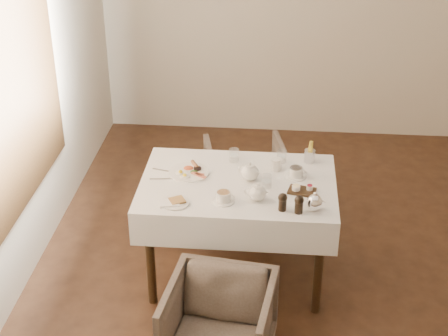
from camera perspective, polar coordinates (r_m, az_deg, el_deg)
room at (r=4.35m, az=-18.06°, el=8.64°), size 5.00×5.00×5.00m
table at (r=4.55m, az=1.16°, el=-2.45°), size 1.28×0.88×0.75m
armchair_near at (r=4.08m, az=-0.41°, el=-13.02°), size 0.68×0.69×0.56m
armchair_far at (r=5.48m, az=1.83°, el=-0.83°), size 0.74×0.75×0.58m
breakfast_plate at (r=4.60m, az=-2.89°, el=-0.28°), size 0.27×0.27×0.03m
side_plate at (r=4.26m, az=-4.17°, el=-2.87°), size 0.19×0.18×0.02m
teapot_centre at (r=4.48m, az=2.16°, el=-0.26°), size 0.20×0.18×0.13m
teapot_front at (r=4.27m, az=2.81°, el=-1.98°), size 0.17×0.14×0.12m
creamer at (r=4.62m, az=4.38°, el=0.32°), size 0.07×0.07×0.08m
teacup_near at (r=4.26m, az=-0.04°, el=-2.44°), size 0.14×0.14×0.07m
teacup_far at (r=4.56m, az=6.00°, el=-0.39°), size 0.14×0.14×0.07m
glass_left at (r=4.71m, az=0.84°, el=1.07°), size 0.08×0.08×0.09m
glass_mid at (r=4.41m, az=3.57°, el=-1.10°), size 0.08×0.08×0.09m
glass_right at (r=4.72m, az=4.80°, el=0.99°), size 0.07×0.07×0.09m
condiment_board at (r=4.40m, az=6.48°, el=-1.82°), size 0.19×0.15×0.04m
pepper_mill_left at (r=4.18m, az=4.89°, el=-2.81°), size 0.06×0.06×0.12m
pepper_mill_right at (r=4.16m, az=6.25°, el=-3.02°), size 0.07×0.07×0.12m
silver_pot at (r=4.20m, az=7.54°, el=-2.75°), size 0.12×0.10×0.13m
fries_cup at (r=4.73m, az=7.15°, el=1.26°), size 0.08×0.08×0.16m
cutlery_fork at (r=4.63m, az=-4.95°, el=-0.23°), size 0.18×0.06×0.00m
cutlery_knife at (r=4.54m, az=-5.08°, el=-0.91°), size 0.18×0.03×0.00m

